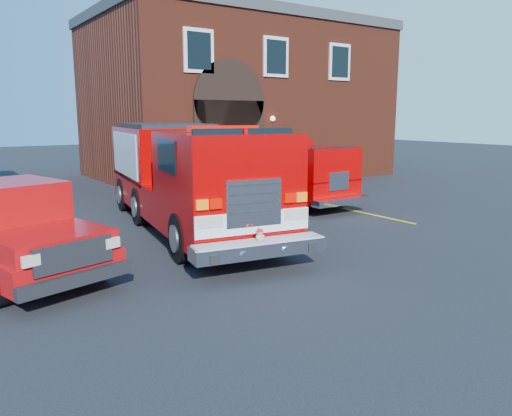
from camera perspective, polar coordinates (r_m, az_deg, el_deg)
ground at (r=12.45m, az=-3.11°, el=-5.05°), size 100.00×100.00×0.00m
parking_stripe_near at (r=17.29m, az=13.87°, el=-0.91°), size 0.12×3.00×0.01m
parking_stripe_mid at (r=19.38m, az=7.29°, el=0.53°), size 0.12×3.00×0.01m
parking_stripe_far at (r=21.69m, az=2.05°, el=1.67°), size 0.12×3.00×0.01m
fire_station at (r=28.63m, az=-2.22°, el=12.35°), size 15.20×10.20×8.45m
fire_engine at (r=14.90m, az=-7.97°, el=3.75°), size 4.36×10.40×3.11m
pickup_truck at (r=11.99m, az=-27.11°, el=-2.19°), size 3.72×6.44×1.99m
secondary_truck at (r=19.92m, az=2.33°, el=4.71°), size 2.39×7.50×2.43m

